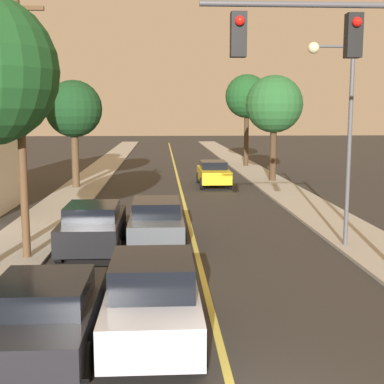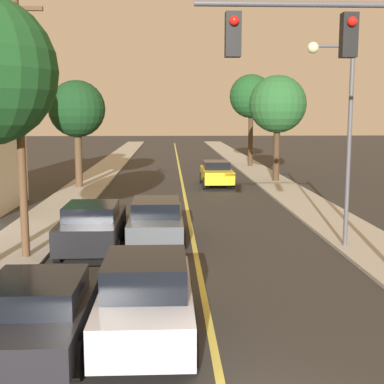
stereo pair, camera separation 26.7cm
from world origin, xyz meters
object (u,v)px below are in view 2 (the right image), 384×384
(tree_left_far, at_px, (77,110))
(car_outer_lane_second, at_px, (92,226))
(car_far_oncoming, at_px, (216,173))
(traffic_signal_mast, at_px, (368,88))
(utility_pole_left, at_px, (20,121))
(streetlamp_right, at_px, (339,116))
(car_near_lane_front, at_px, (146,298))
(tree_right_far, at_px, (251,97))
(car_outer_lane_front, at_px, (39,310))
(tree_right_near, at_px, (278,105))
(car_near_lane_second, at_px, (156,219))

(tree_left_far, bearing_deg, car_outer_lane_second, -78.99)
(car_far_oncoming, relative_size, traffic_signal_mast, 0.69)
(car_far_oncoming, xyz_separation_m, utility_pole_left, (-7.32, -16.51, 3.43))
(traffic_signal_mast, xyz_separation_m, streetlamp_right, (1.27, 5.82, -0.62))
(car_near_lane_front, height_order, tree_right_far, tree_right_far)
(car_outer_lane_front, bearing_deg, car_far_oncoming, 76.61)
(car_outer_lane_front, relative_size, car_far_oncoming, 0.93)
(traffic_signal_mast, relative_size, tree_right_far, 0.91)
(tree_left_far, bearing_deg, streetlamp_right, -53.73)
(streetlamp_right, height_order, tree_right_near, tree_right_near)
(utility_pole_left, relative_size, tree_right_far, 1.06)
(car_near_lane_second, height_order, tree_right_far, tree_right_far)
(streetlamp_right, bearing_deg, car_near_lane_front, -130.25)
(utility_pole_left, distance_m, tree_right_near, 21.38)
(traffic_signal_mast, xyz_separation_m, tree_left_far, (-9.54, 20.56, -0.31))
(car_outer_lane_second, xyz_separation_m, tree_right_near, (9.44, 17.11, 4.17))
(streetlamp_right, distance_m, utility_pole_left, 9.90)
(utility_pole_left, bearing_deg, car_far_oncoming, 66.10)
(car_near_lane_second, height_order, car_outer_lane_front, car_near_lane_second)
(car_near_lane_front, height_order, tree_right_near, tree_right_near)
(car_outer_lane_front, distance_m, car_far_oncoming, 23.41)
(tree_right_far, bearing_deg, car_outer_lane_second, -108.93)
(tree_left_far, bearing_deg, car_outer_lane_front, -82.58)
(car_near_lane_second, xyz_separation_m, car_outer_lane_second, (-2.04, -1.39, 0.07))
(streetlamp_right, bearing_deg, traffic_signal_mast, -102.36)
(tree_right_far, bearing_deg, car_far_oncoming, -108.48)
(car_outer_lane_second, height_order, tree_right_far, tree_right_far)
(car_near_lane_second, distance_m, tree_right_far, 27.06)
(utility_pole_left, distance_m, tree_right_far, 30.17)
(car_outer_lane_front, relative_size, utility_pole_left, 0.55)
(tree_right_near, bearing_deg, streetlamp_right, -94.93)
(car_near_lane_second, distance_m, utility_pole_left, 5.77)
(car_near_lane_front, distance_m, car_near_lane_second, 8.46)
(car_outer_lane_front, height_order, traffic_signal_mast, traffic_signal_mast)
(car_near_lane_front, bearing_deg, traffic_signal_mast, 14.23)
(utility_pole_left, bearing_deg, streetlamp_right, 5.38)
(car_near_lane_second, height_order, streetlamp_right, streetlamp_right)
(tree_right_near, bearing_deg, car_far_oncoming, -158.24)
(tree_left_far, relative_size, tree_right_near, 0.93)
(car_near_lane_front, relative_size, streetlamp_right, 0.66)
(car_near_lane_front, distance_m, traffic_signal_mast, 6.31)
(car_outer_lane_second, height_order, streetlamp_right, streetlamp_right)
(car_outer_lane_front, bearing_deg, utility_pole_left, 106.85)
(streetlamp_right, relative_size, utility_pole_left, 0.83)
(car_far_oncoming, relative_size, tree_right_near, 0.70)
(streetlamp_right, height_order, utility_pole_left, utility_pole_left)
(car_far_oncoming, bearing_deg, tree_left_far, 5.79)
(car_outer_lane_second, distance_m, streetlamp_right, 8.71)
(car_near_lane_front, bearing_deg, utility_pole_left, 122.97)
(utility_pole_left, bearing_deg, car_near_lane_second, 31.30)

